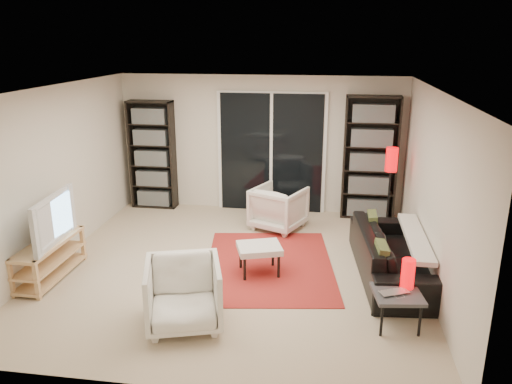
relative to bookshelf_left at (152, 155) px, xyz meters
The scene contains 20 objects.
floor 3.19m from the bookshelf_left, 50.10° to the right, with size 5.00×5.00×0.00m, color beige.
wall_back 1.97m from the bookshelf_left, ahead, with size 5.00×0.02×2.40m, color beige.
wall_front 5.22m from the bookshelf_left, 68.02° to the right, with size 5.00×0.02×2.40m, color beige.
wall_left 2.41m from the bookshelf_left, 103.27° to the right, with size 0.02×5.00×2.40m, color beige.
wall_right 5.03m from the bookshelf_left, 27.66° to the right, with size 0.02×5.00×2.40m, color beige.
ceiling 3.36m from the bookshelf_left, 50.10° to the right, with size 5.00×5.00×0.02m, color white.
sliding_door 2.16m from the bookshelf_left, ahead, with size 1.92×0.08×2.16m.
bookshelf_left is the anchor object (origin of this frame).
bookshelf_right 3.85m from the bookshelf_left, ahead, with size 0.90×0.30×2.10m.
tv_stand 3.08m from the bookshelf_left, 97.10° to the right, with size 0.39×1.23×0.50m.
tv 3.00m from the bookshelf_left, 96.72° to the right, with size 1.09×0.14×0.63m, color black.
rug 3.40m from the bookshelf_left, 42.34° to the right, with size 1.71×2.31×0.01m, color #A62520.
sofa 4.67m from the bookshelf_left, 29.29° to the right, with size 2.13×0.83×0.62m, color black.
armchair_back 2.58m from the bookshelf_left, 18.01° to the right, with size 0.75×0.77×0.70m, color silver.
armchair_front 4.20m from the bookshelf_left, 66.21° to the right, with size 0.79×0.81×0.74m, color silver.
ottoman 3.43m from the bookshelf_left, 46.76° to the right, with size 0.67×0.61×0.40m.
side_table 5.30m from the bookshelf_left, 41.41° to the right, with size 0.56×0.56×0.40m.
laptop 5.33m from the bookshelf_left, 42.12° to the right, with size 0.32×0.20×0.03m, color silver.
table_lamp 5.28m from the bookshelf_left, 39.49° to the right, with size 0.15×0.15×0.33m, color #ED0408.
floor_lamp 4.18m from the bookshelf_left, ahead, with size 0.21×0.21×1.39m.
Camera 1 is at (1.21, -6.09, 3.01)m, focal length 35.00 mm.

